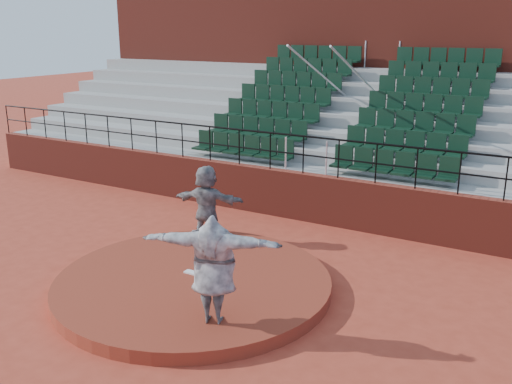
% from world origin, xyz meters
% --- Properties ---
extents(ground, '(90.00, 90.00, 0.00)m').
position_xyz_m(ground, '(0.00, 0.00, 0.00)').
color(ground, '#B03C27').
rests_on(ground, ground).
extents(pitchers_mound, '(5.50, 5.50, 0.25)m').
position_xyz_m(pitchers_mound, '(0.00, 0.00, 0.12)').
color(pitchers_mound, maroon).
rests_on(pitchers_mound, ground).
extents(pitching_rubber, '(0.60, 0.15, 0.03)m').
position_xyz_m(pitching_rubber, '(0.00, 0.15, 0.27)').
color(pitching_rubber, white).
rests_on(pitching_rubber, pitchers_mound).
extents(boundary_wall, '(24.00, 0.30, 1.30)m').
position_xyz_m(boundary_wall, '(0.00, 5.00, 0.65)').
color(boundary_wall, maroon).
rests_on(boundary_wall, ground).
extents(wall_railing, '(24.04, 0.05, 1.03)m').
position_xyz_m(wall_railing, '(0.00, 5.00, 2.03)').
color(wall_railing, black).
rests_on(wall_railing, boundary_wall).
extents(seating_deck, '(24.00, 5.97, 4.63)m').
position_xyz_m(seating_deck, '(0.00, 8.65, 1.44)').
color(seating_deck, '#999893').
rests_on(seating_deck, ground).
extents(press_box_facade, '(24.00, 3.00, 7.10)m').
position_xyz_m(press_box_facade, '(0.00, 12.60, 3.55)').
color(press_box_facade, maroon).
rests_on(press_box_facade, ground).
extents(pitcher, '(2.41, 1.37, 1.90)m').
position_xyz_m(pitcher, '(1.34, -1.22, 1.20)').
color(pitcher, black).
rests_on(pitcher, pitchers_mound).
extents(fielder, '(1.83, 0.95, 1.89)m').
position_xyz_m(fielder, '(-1.34, 2.42, 0.94)').
color(fielder, black).
rests_on(fielder, ground).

